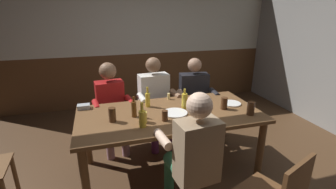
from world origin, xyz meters
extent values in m
plane|color=#4C331E|center=(0.00, 0.00, 0.00)|extent=(6.54, 6.54, 0.00)
cube|color=beige|center=(0.00, 2.54, 1.84)|extent=(5.45, 0.12, 1.64)
cube|color=brown|center=(0.00, 2.54, 0.51)|extent=(5.45, 0.12, 1.02)
cube|color=brown|center=(0.00, 0.14, 0.73)|extent=(2.03, 1.00, 0.04)
cylinder|color=brown|center=(-0.94, -0.28, 0.36)|extent=(0.08, 0.08, 0.71)
cylinder|color=brown|center=(0.94, -0.28, 0.36)|extent=(0.08, 0.08, 0.71)
cylinder|color=brown|center=(-0.94, 0.56, 0.36)|extent=(0.08, 0.08, 0.71)
cylinder|color=brown|center=(0.94, 0.56, 0.36)|extent=(0.08, 0.08, 0.71)
cube|color=#AD1919|center=(-0.61, 0.94, 0.70)|extent=(0.39, 0.25, 0.49)
sphere|color=brown|center=(-0.61, 0.94, 1.09)|extent=(0.23, 0.23, 0.23)
cylinder|color=#B78493|center=(-0.49, 0.80, 0.48)|extent=(0.17, 0.41, 0.13)
cylinder|color=#B78493|center=(-0.69, 0.78, 0.48)|extent=(0.17, 0.41, 0.13)
cylinder|color=#B78493|center=(-0.47, 0.60, 0.21)|extent=(0.10, 0.10, 0.42)
cylinder|color=#B78493|center=(-0.67, 0.58, 0.21)|extent=(0.10, 0.10, 0.42)
cylinder|color=#AD1919|center=(-0.37, 0.72, 0.73)|extent=(0.11, 0.29, 0.08)
cylinder|color=#AD1919|center=(-0.79, 0.67, 0.73)|extent=(0.11, 0.29, 0.08)
cube|color=silver|center=(0.00, 0.94, 0.73)|extent=(0.43, 0.24, 0.54)
sphere|color=brown|center=(0.00, 0.94, 1.13)|extent=(0.21, 0.21, 0.21)
cylinder|color=#6B2D66|center=(0.13, 0.79, 0.48)|extent=(0.17, 0.43, 0.13)
cylinder|color=#6B2D66|center=(-0.10, 0.77, 0.48)|extent=(0.17, 0.43, 0.13)
cylinder|color=#6B2D66|center=(0.15, 0.58, 0.21)|extent=(0.10, 0.10, 0.42)
cylinder|color=#6B2D66|center=(-0.08, 0.56, 0.21)|extent=(0.10, 0.10, 0.42)
cylinder|color=brown|center=(0.26, 0.72, 0.76)|extent=(0.10, 0.29, 0.08)
cylinder|color=silver|center=(-0.22, 0.68, 0.76)|extent=(0.10, 0.29, 0.08)
cube|color=black|center=(0.61, 0.94, 0.71)|extent=(0.44, 0.26, 0.50)
sphere|color=#9E755B|center=(0.61, 0.94, 1.09)|extent=(0.20, 0.20, 0.20)
cylinder|color=silver|center=(0.70, 0.76, 0.48)|extent=(0.18, 0.44, 0.13)
cylinder|color=silver|center=(0.48, 0.79, 0.48)|extent=(0.18, 0.44, 0.13)
cylinder|color=silver|center=(0.67, 0.55, 0.21)|extent=(0.10, 0.10, 0.42)
cylinder|color=silver|center=(0.45, 0.58, 0.21)|extent=(0.10, 0.10, 0.42)
cylinder|color=black|center=(0.81, 0.67, 0.74)|extent=(0.12, 0.29, 0.08)
cylinder|color=#9E755B|center=(0.34, 0.73, 0.74)|extent=(0.12, 0.29, 0.08)
cube|color=#997F60|center=(0.00, -0.66, 0.74)|extent=(0.38, 0.27, 0.55)
sphere|color=beige|center=(0.00, -0.66, 1.15)|extent=(0.21, 0.21, 0.21)
cylinder|color=#33724C|center=(-0.11, -0.51, 0.48)|extent=(0.18, 0.44, 0.13)
cylinder|color=#33724C|center=(0.08, -0.49, 0.48)|extent=(0.18, 0.44, 0.13)
cylinder|color=#33724C|center=(-0.14, -0.30, 0.21)|extent=(0.10, 0.10, 0.42)
cylinder|color=#33724C|center=(0.06, -0.28, 0.21)|extent=(0.10, 0.10, 0.42)
cylinder|color=beige|center=(-0.23, -0.43, 0.77)|extent=(0.11, 0.29, 0.08)
cylinder|color=beige|center=(0.18, -0.38, 0.77)|extent=(0.11, 0.29, 0.08)
cylinder|color=brown|center=(-1.67, 0.24, 0.22)|extent=(0.04, 0.04, 0.44)
cube|color=brown|center=(0.52, -1.19, 0.67)|extent=(0.38, 0.17, 0.42)
cylinder|color=#F9E08C|center=(0.11, 0.57, 0.79)|extent=(0.04, 0.04, 0.08)
cube|color=#B2B7BC|center=(-0.93, 0.54, 0.78)|extent=(0.14, 0.10, 0.05)
cylinder|color=white|center=(0.05, 0.11, 0.76)|extent=(0.28, 0.28, 0.01)
cylinder|color=white|center=(0.80, 0.19, 0.76)|extent=(0.23, 0.23, 0.01)
cylinder|color=#593314|center=(-0.40, 0.15, 0.84)|extent=(0.06, 0.06, 0.17)
cylinder|color=#593314|center=(-0.40, 0.15, 0.95)|extent=(0.02, 0.02, 0.06)
cylinder|color=gold|center=(0.20, 0.23, 0.84)|extent=(0.07, 0.07, 0.18)
cylinder|color=gold|center=(0.20, 0.23, 0.96)|extent=(0.03, 0.03, 0.06)
cylinder|color=gold|center=(-0.36, -0.11, 0.84)|extent=(0.07, 0.07, 0.17)
cylinder|color=gold|center=(-0.36, -0.11, 0.97)|extent=(0.03, 0.03, 0.09)
cylinder|color=gold|center=(-0.20, 0.39, 0.84)|extent=(0.06, 0.06, 0.17)
cylinder|color=gold|center=(-0.20, 0.39, 0.96)|extent=(0.03, 0.03, 0.08)
cylinder|color=#E5C64C|center=(-0.32, -0.01, 0.81)|extent=(0.07, 0.07, 0.11)
cylinder|color=#4C2D19|center=(0.64, 0.08, 0.82)|extent=(0.08, 0.08, 0.14)
cylinder|color=#4C2D19|center=(0.84, -0.15, 0.83)|extent=(0.08, 0.08, 0.15)
cylinder|color=#4C2D19|center=(-0.11, -0.04, 0.81)|extent=(0.07, 0.07, 0.11)
cylinder|color=#4C2D19|center=(-0.63, 0.09, 0.83)|extent=(0.08, 0.08, 0.15)
camera|label=1|loc=(-0.73, -2.28, 1.86)|focal=26.22mm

